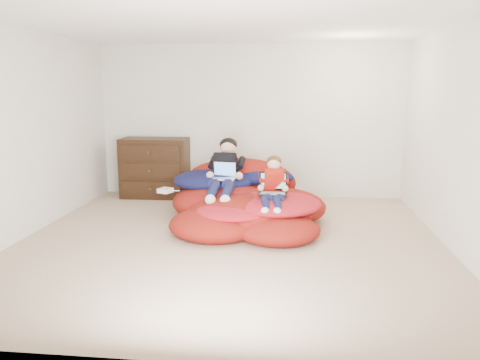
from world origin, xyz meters
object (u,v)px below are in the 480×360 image
(beanbag_pile, at_px, (244,203))
(older_boy, at_px, (225,169))
(laptop_black, at_px, (273,188))
(younger_boy, at_px, (273,184))
(laptop_white, at_px, (224,175))
(dresser, at_px, (155,168))

(beanbag_pile, xyz_separation_m, older_boy, (-0.29, 0.19, 0.43))
(beanbag_pile, relative_size, laptop_black, 6.18)
(younger_boy, relative_size, laptop_black, 2.29)
(younger_boy, distance_m, laptop_white, 0.80)
(beanbag_pile, relative_size, younger_boy, 2.70)
(dresser, xyz_separation_m, older_boy, (1.34, -1.14, 0.20))
(laptop_white, relative_size, laptop_black, 0.84)
(older_boy, xyz_separation_m, younger_boy, (0.68, -0.52, -0.09))
(older_boy, bearing_deg, laptop_white, -90.00)
(older_boy, height_order, younger_boy, older_boy)
(laptop_white, height_order, laptop_black, laptop_white)
(dresser, relative_size, laptop_black, 3.00)
(dresser, bearing_deg, older_boy, -40.38)
(older_boy, bearing_deg, laptop_black, -38.61)
(beanbag_pile, bearing_deg, laptop_white, 164.16)
(beanbag_pile, distance_m, laptop_white, 0.48)
(younger_boy, height_order, laptop_white, younger_boy)
(beanbag_pile, height_order, younger_boy, younger_boy)
(beanbag_pile, bearing_deg, younger_boy, -40.25)
(beanbag_pile, height_order, older_boy, older_boy)
(dresser, xyz_separation_m, beanbag_pile, (1.63, -1.33, -0.23))
(dresser, bearing_deg, younger_boy, -39.44)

